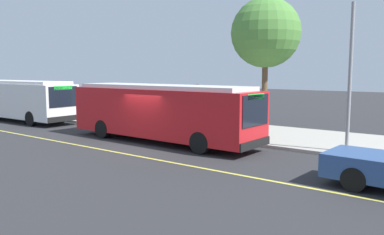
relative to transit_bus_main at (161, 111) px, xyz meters
The scene contains 11 objects.
ground_plane 1.91m from the transit_bus_main, 94.77° to the right, with size 120.00×120.00×0.00m, color #2B2B2D.
sidewalk_curb 5.22m from the transit_bus_main, 90.97° to the left, with size 44.00×6.40×0.15m, color #A8A399.
lane_stripe_center 3.59m from the transit_bus_main, 91.50° to the right, with size 36.00×0.14×0.01m, color #E0D64C.
transit_bus_main is the anchor object (origin of this frame).
transit_bus_second 14.09m from the transit_bus_main, behind, with size 10.61×2.82×2.95m.
bus_shelter 5.33m from the transit_bus_main, 108.43° to the left, with size 2.90×1.60×2.48m.
waiting_bench 5.34m from the transit_bus_main, 108.26° to the left, with size 1.60×0.48×0.95m.
route_sign_post 2.49m from the transit_bus_main, 78.38° to the left, with size 0.44×0.08×2.80m.
pedestrian_commuter 3.53m from the transit_bus_main, 55.82° to the left, with size 0.24×0.40×1.69m.
street_tree_near_shelter 8.85m from the transit_bus_main, 74.32° to the left, with size 4.32×4.32×8.02m.
utility_pole 9.10m from the transit_bus_main, 17.08° to the left, with size 0.16×0.16×6.40m, color gray.
Camera 1 is at (13.43, -13.86, 3.64)m, focal length 36.45 mm.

